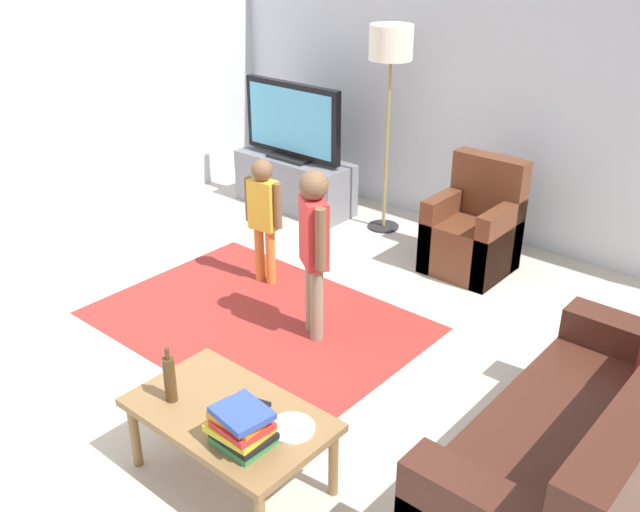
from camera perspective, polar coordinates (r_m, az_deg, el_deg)
The scene contains 15 objects.
ground at distance 4.39m, azimuth -5.17°, elevation -10.28°, with size 7.80×7.80×0.00m, color beige.
wall_back at distance 6.14m, azimuth 15.13°, elevation 13.42°, with size 6.00×0.12×2.70m, color silver.
area_rug at distance 5.02m, azimuth -5.03°, elevation -5.19°, with size 2.20×1.60×0.01m, color #9E2D28.
tv_stand at distance 6.85m, azimuth -2.06°, elevation 5.87°, with size 1.20×0.44×0.50m.
tv at distance 6.65m, azimuth -2.26°, elevation 10.72°, with size 1.10×0.28×0.71m.
couch at distance 3.67m, azimuth 20.92°, elevation -14.90°, with size 0.80×1.80×0.86m.
armchair at distance 5.74m, azimuth 12.33°, elevation 1.78°, with size 0.60×0.60×0.90m.
floor_lamp at distance 6.05m, azimuth 5.70°, elevation 15.85°, with size 0.36×0.36×1.78m.
child_near_tv at distance 5.29m, azimuth -4.57°, elevation 3.69°, with size 0.33×0.16×0.99m.
child_center at distance 4.53m, azimuth -0.49°, elevation 1.31°, with size 0.34×0.26×1.17m.
coffee_table at distance 3.55m, azimuth -7.30°, elevation -12.90°, with size 1.00×0.60×0.42m.
book_stack at distance 3.27m, azimuth -6.28°, elevation -13.46°, with size 0.30×0.24×0.20m.
bottle at distance 3.57m, azimuth -11.99°, elevation -9.63°, with size 0.06×0.06×0.30m.
tv_remote at distance 3.55m, azimuth -5.34°, elevation -11.62°, with size 0.17×0.05×0.02m, color black.
plate at distance 3.39m, azimuth -2.29°, elevation -13.65°, with size 0.22×0.22×0.02m.
Camera 1 is at (2.59, -2.43, 2.58)m, focal length 39.79 mm.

